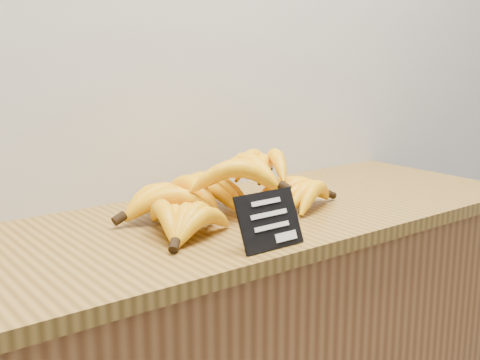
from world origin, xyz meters
name	(u,v)px	position (x,y,z in m)	size (l,w,h in m)	color
counter_top	(226,223)	(-0.16, 2.75, 0.92)	(1.54, 0.54, 0.03)	olive
chalkboard_sign	(269,220)	(-0.22, 2.53, 0.98)	(0.13, 0.01, 0.11)	black
banana_pile	(220,191)	(-0.16, 2.77, 0.98)	(0.56, 0.36, 0.13)	#FFB90A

